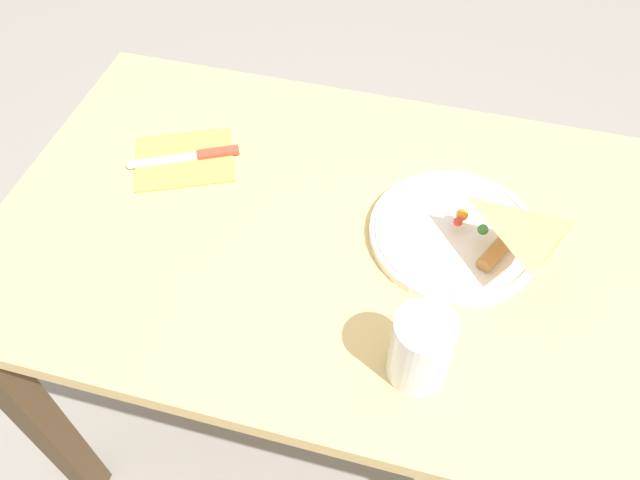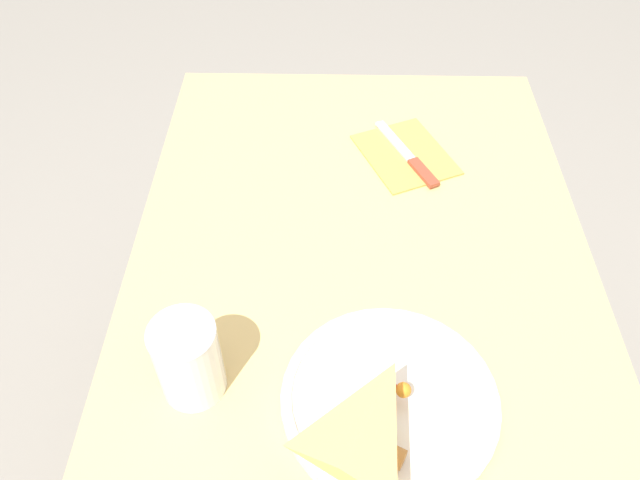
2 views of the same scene
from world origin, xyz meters
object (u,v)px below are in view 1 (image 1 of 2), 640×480
(dining_table, at_px, (348,275))
(butter_knife, at_px, (190,156))
(plate_pizza, at_px, (456,233))
(napkin_folded, at_px, (184,159))
(milk_glass, at_px, (420,351))

(dining_table, relative_size, butter_knife, 6.20)
(dining_table, height_order, plate_pizza, plate_pizza)
(plate_pizza, bearing_deg, napkin_folded, -6.53)
(milk_glass, relative_size, napkin_folded, 0.56)
(dining_table, height_order, milk_glass, milk_glass)
(plate_pizza, distance_m, napkin_folded, 0.49)
(milk_glass, bearing_deg, dining_table, -56.88)
(dining_table, xyz_separation_m, napkin_folded, (0.32, -0.08, 0.12))
(napkin_folded, xyz_separation_m, butter_knife, (-0.01, -0.00, 0.00))
(dining_table, distance_m, napkin_folded, 0.35)
(milk_glass, height_order, napkin_folded, milk_glass)
(plate_pizza, distance_m, butter_knife, 0.48)
(plate_pizza, relative_size, napkin_folded, 1.28)
(milk_glass, distance_m, butter_knife, 0.55)
(plate_pizza, bearing_deg, milk_glass, 84.62)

